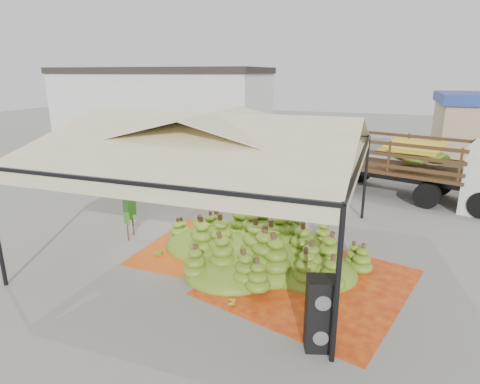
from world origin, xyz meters
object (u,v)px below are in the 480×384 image
(vendor, at_px, (313,188))
(truck_left, at_px, (216,149))
(truck_right, at_px, (429,163))
(banana_heap, at_px, (258,239))
(speaker_stack, at_px, (320,314))

(vendor, bearing_deg, truck_left, -31.73)
(vendor, bearing_deg, truck_right, -147.02)
(banana_heap, bearing_deg, speaker_stack, -54.91)
(vendor, bearing_deg, banana_heap, 86.37)
(banana_heap, bearing_deg, truck_right, 58.06)
(speaker_stack, distance_m, vendor, 8.59)
(banana_heap, relative_size, truck_left, 0.98)
(truck_left, distance_m, truck_right, 10.22)
(truck_right, bearing_deg, truck_left, -170.96)
(banana_heap, bearing_deg, vendor, 83.68)
(speaker_stack, height_order, truck_left, truck_left)
(speaker_stack, height_order, truck_right, truck_right)
(vendor, distance_m, truck_left, 7.11)
(speaker_stack, distance_m, truck_left, 14.54)
(truck_left, bearing_deg, banana_heap, -79.97)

